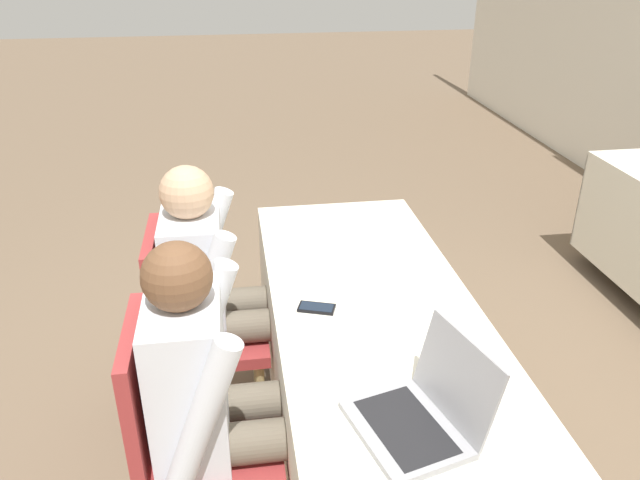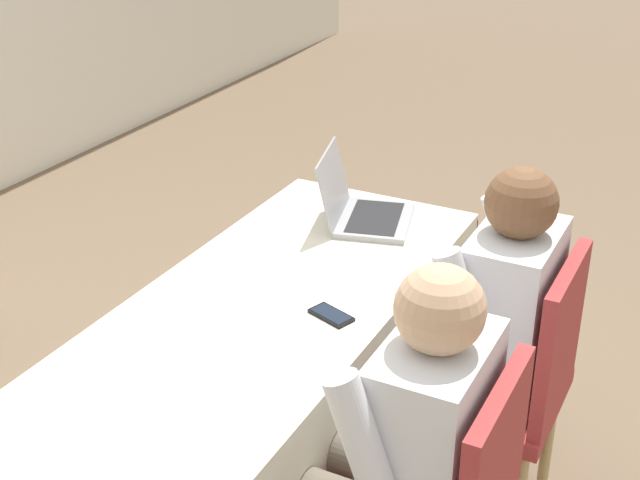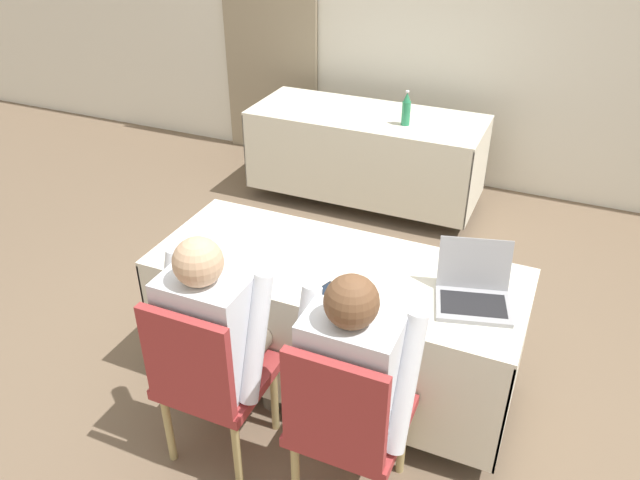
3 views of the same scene
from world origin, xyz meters
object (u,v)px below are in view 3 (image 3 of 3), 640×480
Objects in this scene: water_bottle at (406,110)px; chair_near_right at (345,421)px; laptop at (473,293)px; person_checkered_shirt at (218,332)px; person_white_shirt at (356,374)px; chair_near_left at (208,376)px; cell_phone at (326,291)px.

chair_near_right is at bearing -77.78° from water_bottle.
water_bottle reaches higher than laptop.
person_white_shirt is at bearing -180.00° from person_checkered_shirt.
laptop is 1.19m from chair_near_left.
chair_near_left and chair_near_right have the same top height.
person_checkered_shirt and person_white_shirt have the same top height.
person_white_shirt is at bearing -90.00° from chair_near_right.
person_white_shirt reaches higher than chair_near_left.
chair_near_left is at bearing 9.28° from person_white_shirt.
person_white_shirt is (0.56, -2.47, -0.19)m from water_bottle.
person_white_shirt is (0.28, -0.35, -0.09)m from cell_phone.
cell_phone is 2.14m from water_bottle.
person_checkered_shirt is at bearing -165.73° from laptop.
laptop is 1.50× the size of water_bottle.
chair_near_left is 0.78× the size of person_checkered_shirt.
water_bottle is at bearing 116.83° from cell_phone.
chair_near_right is 0.78× the size of person_white_shirt.
laptop is 0.65m from person_white_shirt.
chair_near_right is (0.56, -2.58, -0.35)m from water_bottle.
laptop is at bearing -150.74° from person_checkered_shirt.
cell_phone is 0.12× the size of person_white_shirt.
water_bottle is 2.66m from chair_near_right.
water_bottle is 0.22× the size of person_white_shirt.
person_white_shirt is at bearing -136.66° from laptop.
person_checkered_shirt is at bearing -115.39° from cell_phone.
cell_phone is at bearing -51.61° from person_white_shirt.
laptop is at bearing -146.29° from chair_near_left.
person_checkered_shirt is at bearing -9.28° from chair_near_right.
cell_phone is at bearing -134.75° from person_checkered_shirt.
person_checkered_shirt reaches higher than chair_near_right.
chair_near_left is 0.78× the size of person_white_shirt.
person_checkered_shirt is at bearing -91.66° from water_bottle.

